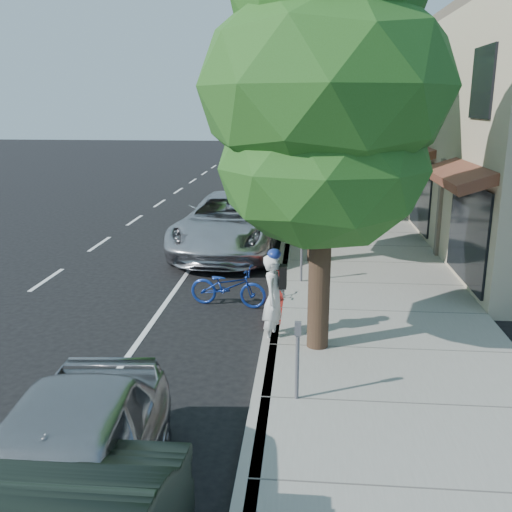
# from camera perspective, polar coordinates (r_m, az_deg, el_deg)

# --- Properties ---
(ground) EXTENTS (120.00, 120.00, 0.00)m
(ground) POSITION_cam_1_polar(r_m,az_deg,el_deg) (12.79, 1.93, -5.79)
(ground) COLOR black
(ground) RESTS_ON ground
(sidewalk) EXTENTS (4.60, 56.00, 0.15)m
(sidewalk) POSITION_cam_1_polar(r_m,az_deg,el_deg) (20.50, 9.61, 2.23)
(sidewalk) COLOR gray
(sidewalk) RESTS_ON ground
(curb) EXTENTS (0.30, 56.00, 0.15)m
(curb) POSITION_cam_1_polar(r_m,az_deg,el_deg) (20.44, 3.17, 2.38)
(curb) COLOR #9E998E
(curb) RESTS_ON ground
(curb_red_segment) EXTENTS (0.32, 4.00, 0.15)m
(curb_red_segment) POSITION_cam_1_polar(r_m,az_deg,el_deg) (13.70, 2.16, -4.02)
(curb_red_segment) COLOR maroon
(curb_red_segment) RESTS_ON ground
(storefront_building) EXTENTS (10.00, 36.00, 7.00)m
(storefront_building) POSITION_cam_1_polar(r_m,az_deg,el_deg) (31.27, 22.23, 12.05)
(storefront_building) COLOR tan
(storefront_building) RESTS_ON ground
(street_tree_0) EXTENTS (4.32, 4.32, 7.50)m
(street_tree_0) POSITION_cam_1_polar(r_m,az_deg,el_deg) (9.94, 6.90, 15.76)
(street_tree_0) COLOR black
(street_tree_0) RESTS_ON ground
(street_tree_1) EXTENTS (4.65, 4.65, 7.72)m
(street_tree_1) POSITION_cam_1_polar(r_m,az_deg,el_deg) (15.94, 6.27, 15.82)
(street_tree_1) COLOR black
(street_tree_1) RESTS_ON ground
(street_tree_2) EXTENTS (4.64, 4.64, 7.73)m
(street_tree_2) POSITION_cam_1_polar(r_m,az_deg,el_deg) (21.94, 5.98, 15.61)
(street_tree_2) COLOR black
(street_tree_2) RESTS_ON ground
(street_tree_3) EXTENTS (4.60, 4.60, 7.41)m
(street_tree_3) POSITION_cam_1_polar(r_m,az_deg,el_deg) (27.94, 5.80, 14.99)
(street_tree_3) COLOR black
(street_tree_3) RESTS_ON ground
(street_tree_4) EXTENTS (4.07, 4.07, 6.94)m
(street_tree_4) POSITION_cam_1_polar(r_m,az_deg,el_deg) (33.94, 5.68, 14.59)
(street_tree_4) COLOR black
(street_tree_4) RESTS_ON ground
(street_tree_5) EXTENTS (4.16, 4.16, 7.24)m
(street_tree_5) POSITION_cam_1_polar(r_m,az_deg,el_deg) (39.94, 5.62, 14.95)
(street_tree_5) COLOR black
(street_tree_5) RESTS_ON ground
(cyclist) EXTENTS (0.56, 0.72, 1.77)m
(cyclist) POSITION_cam_1_polar(r_m,az_deg,el_deg) (11.03, 1.80, -4.34)
(cyclist) COLOR white
(cyclist) RESTS_ON ground
(bicycle) EXTENTS (1.88, 0.92, 0.95)m
(bicycle) POSITION_cam_1_polar(r_m,az_deg,el_deg) (13.13, -2.80, -3.04)
(bicycle) COLOR navy
(bicycle) RESTS_ON ground
(silver_suv) EXTENTS (3.36, 6.65, 1.80)m
(silver_suv) POSITION_cam_1_polar(r_m,az_deg,el_deg) (17.96, -2.48, 3.32)
(silver_suv) COLOR silver
(silver_suv) RESTS_ON ground
(dark_sedan) EXTENTS (2.12, 4.76, 1.52)m
(dark_sedan) POSITION_cam_1_polar(r_m,az_deg,el_deg) (23.66, -0.66, 5.83)
(dark_sedan) COLOR black
(dark_sedan) RESTS_ON ground
(white_pickup) EXTENTS (2.96, 6.16, 1.73)m
(white_pickup) POSITION_cam_1_polar(r_m,az_deg,el_deg) (32.57, 0.98, 8.56)
(white_pickup) COLOR white
(white_pickup) RESTS_ON ground
(dark_suv_far) EXTENTS (2.22, 4.80, 1.59)m
(dark_suv_far) POSITION_cam_1_polar(r_m,az_deg,el_deg) (33.66, 3.12, 8.63)
(dark_suv_far) COLOR black
(dark_suv_far) RESTS_ON ground
(near_car_a) EXTENTS (2.21, 4.75, 1.57)m
(near_car_a) POSITION_cam_1_polar(r_m,az_deg,el_deg) (6.64, -19.11, -20.37)
(near_car_a) COLOR #A1A1A6
(near_car_a) RESTS_ON ground
(pedestrian) EXTENTS (1.21, 1.16, 1.97)m
(pedestrian) POSITION_cam_1_polar(r_m,az_deg,el_deg) (22.33, 10.11, 6.03)
(pedestrian) COLOR black
(pedestrian) RESTS_ON sidewalk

